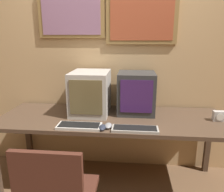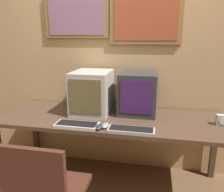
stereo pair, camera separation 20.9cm
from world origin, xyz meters
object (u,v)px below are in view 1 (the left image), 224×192
keyboard_main (79,126)px  mouse_near_keyboard (108,126)px  desk_clock (219,116)px  mouse_far_corner (102,127)px  keyboard_side (135,129)px  monitor_right (136,93)px  monitor_left (91,93)px

keyboard_main → mouse_near_keyboard: bearing=3.7°
desk_clock → mouse_far_corner: bearing=-164.0°
keyboard_side → mouse_far_corner: size_ratio=3.35×
monitor_right → mouse_near_keyboard: bearing=-118.7°
mouse_near_keyboard → desk_clock: (1.02, 0.26, 0.03)m
monitor_left → monitor_right: monitor_left is taller
keyboard_side → mouse_far_corner: 0.28m
mouse_far_corner → keyboard_side: bearing=1.2°
keyboard_side → desk_clock: size_ratio=3.62×
monitor_left → mouse_near_keyboard: monitor_left is taller
mouse_far_corner → desk_clock: size_ratio=1.08×
monitor_left → keyboard_side: 0.65m
desk_clock → monitor_left: bearing=174.7°
mouse_far_corner → desk_clock: bearing=16.0°
keyboard_side → mouse_far_corner: (-0.28, -0.01, 0.01)m
keyboard_main → monitor_right: bearing=42.7°
mouse_far_corner → desk_clock: desk_clock is taller
keyboard_side → desk_clock: (0.78, 0.30, 0.03)m
monitor_left → keyboard_main: monitor_left is taller
keyboard_side → keyboard_main: bearing=177.7°
monitor_right → desk_clock: 0.81m
keyboard_side → monitor_right: bearing=89.0°
monitor_right → keyboard_side: bearing=-91.0°
monitor_left → keyboard_main: (-0.03, -0.39, -0.20)m
keyboard_side → mouse_near_keyboard: 0.23m
monitor_left → monitor_right: bearing=7.3°
keyboard_side → mouse_near_keyboard: bearing=171.2°
mouse_near_keyboard → mouse_far_corner: (-0.05, -0.04, -0.00)m
monitor_right → mouse_near_keyboard: 0.53m
monitor_right → keyboard_side: size_ratio=1.07×
monitor_left → desk_clock: bearing=-5.3°
keyboard_main → desk_clock: size_ratio=3.55×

